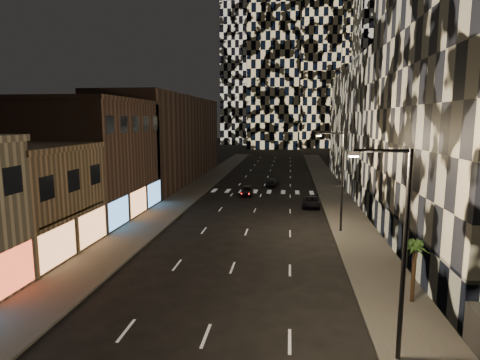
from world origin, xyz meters
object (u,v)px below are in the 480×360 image
(car_dark_oncoming, at_px, (272,182))
(palm_tree, at_px, (415,251))
(car_dark_rightlane, at_px, (312,202))
(streetlight_far, at_px, (340,175))
(car_dark_midlane, at_px, (247,191))
(streetlight_near, at_px, (399,241))

(car_dark_oncoming, relative_size, palm_tree, 1.13)
(car_dark_rightlane, bearing_deg, palm_tree, -75.88)
(car_dark_rightlane, bearing_deg, streetlight_far, -75.75)
(car_dark_midlane, bearing_deg, car_dark_rightlane, -38.31)
(streetlight_near, bearing_deg, streetlight_far, 90.00)
(streetlight_near, bearing_deg, car_dark_rightlane, 93.47)
(streetlight_near, xyz_separation_m, car_dark_midlane, (-10.23, 36.79, -4.67))
(streetlight_far, bearing_deg, streetlight_near, -90.00)
(streetlight_far, relative_size, car_dark_oncoming, 2.24)
(car_dark_oncoming, xyz_separation_m, palm_tree, (9.62, -39.49, 2.51))
(car_dark_midlane, relative_size, palm_tree, 1.12)
(car_dark_midlane, distance_m, car_dark_rightlane, 10.52)
(streetlight_near, xyz_separation_m, car_dark_oncoming, (-7.16, 45.24, -4.77))
(car_dark_rightlane, bearing_deg, streetlight_near, -82.30)
(streetlight_far, bearing_deg, car_dark_oncoming, 105.84)
(streetlight_far, bearing_deg, car_dark_rightlane, 100.02)
(car_dark_midlane, relative_size, car_dark_oncoming, 0.99)
(streetlight_far, bearing_deg, car_dark_midlane, 121.35)
(car_dark_rightlane, bearing_deg, car_dark_oncoming, 114.00)
(streetlight_far, distance_m, car_dark_midlane, 20.21)
(streetlight_near, bearing_deg, car_dark_midlane, 105.54)
(car_dark_midlane, bearing_deg, streetlight_far, -59.83)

